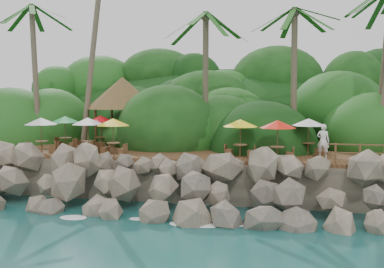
# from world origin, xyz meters

# --- Properties ---
(ground) EXTENTS (140.00, 140.00, 0.00)m
(ground) POSITION_xyz_m (0.00, 0.00, 0.00)
(ground) COLOR #19514F
(ground) RESTS_ON ground
(land_base) EXTENTS (32.00, 25.20, 2.10)m
(land_base) POSITION_xyz_m (0.00, 16.00, 1.05)
(land_base) COLOR gray
(land_base) RESTS_ON ground
(jungle_hill) EXTENTS (44.80, 28.00, 15.40)m
(jungle_hill) POSITION_xyz_m (0.00, 23.50, 0.00)
(jungle_hill) COLOR #143811
(jungle_hill) RESTS_ON ground
(seawall) EXTENTS (29.00, 4.00, 2.30)m
(seawall) POSITION_xyz_m (0.00, 2.00, 1.15)
(seawall) COLOR gray
(seawall) RESTS_ON ground
(terrace) EXTENTS (26.00, 5.00, 0.20)m
(terrace) POSITION_xyz_m (0.00, 6.00, 2.20)
(terrace) COLOR brown
(terrace) RESTS_ON land_base
(jungle_foliage) EXTENTS (44.00, 16.00, 12.00)m
(jungle_foliage) POSITION_xyz_m (0.00, 15.00, 0.00)
(jungle_foliage) COLOR #143811
(jungle_foliage) RESTS_ON ground
(foam_line) EXTENTS (25.20, 0.80, 0.06)m
(foam_line) POSITION_xyz_m (0.00, 0.30, 0.03)
(foam_line) COLOR white
(foam_line) RESTS_ON ground
(palapa) EXTENTS (5.07, 5.07, 4.60)m
(palapa) POSITION_xyz_m (-5.74, 10.05, 5.79)
(palapa) COLOR brown
(palapa) RESTS_ON ground
(dining_clusters) EXTENTS (22.12, 5.04, 2.03)m
(dining_clusters) POSITION_xyz_m (0.64, 5.81, 3.98)
(dining_clusters) COLOR brown
(dining_clusters) RESTS_ON terrace
(waiter) EXTENTS (0.75, 0.61, 1.80)m
(waiter) POSITION_xyz_m (7.14, 5.56, 3.20)
(waiter) COLOR white
(waiter) RESTS_ON terrace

